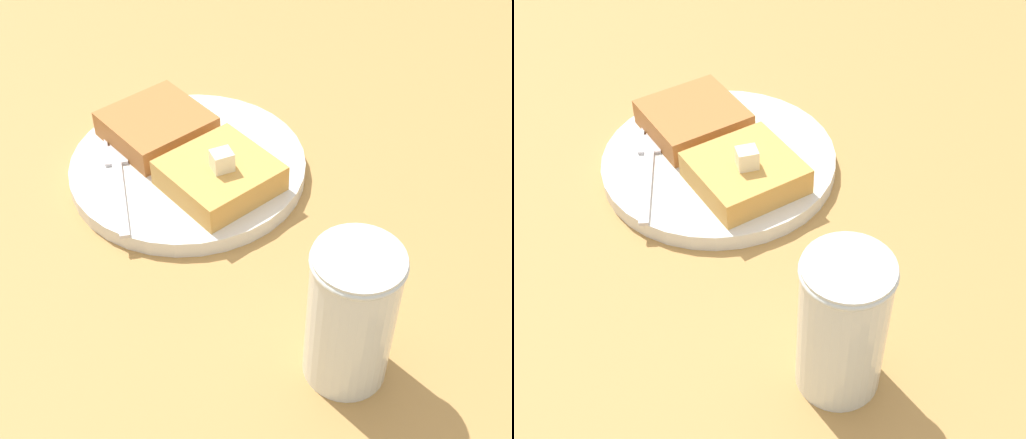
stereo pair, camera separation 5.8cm
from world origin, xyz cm
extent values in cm
cube|color=#AF8145|center=(0.00, 0.00, 1.07)|extent=(124.24, 124.24, 2.13)
cylinder|color=silver|center=(7.35, 1.47, 2.93)|extent=(22.68, 22.68, 1.59)
torus|color=gray|center=(7.35, 1.47, 3.32)|extent=(22.68, 22.68, 0.80)
cube|color=gold|center=(2.37, 1.67, 5.04)|extent=(9.26, 9.41, 2.64)
cube|color=#B16B34|center=(12.33, 1.26, 5.04)|extent=(9.26, 9.41, 2.64)
cube|color=#F9EFCA|center=(1.71, 1.87, 7.29)|extent=(2.18, 2.29, 1.85)
cube|color=silver|center=(7.06, 9.49, 3.90)|extent=(9.04, 5.92, 0.36)
cube|color=silver|center=(12.55, 6.20, 3.90)|extent=(3.53, 3.33, 0.36)
cube|color=silver|center=(15.54, 5.36, 3.90)|extent=(2.91, 1.92, 0.36)
cube|color=silver|center=(15.26, 4.89, 3.90)|extent=(2.91, 1.92, 0.36)
cube|color=silver|center=(14.98, 4.42, 3.90)|extent=(2.91, 1.92, 0.36)
cube|color=silver|center=(14.70, 3.94, 3.90)|extent=(2.91, 1.92, 0.36)
cylinder|color=#59250C|center=(-18.08, 7.25, 6.07)|extent=(5.70, 5.70, 7.88)
cylinder|color=silver|center=(-18.08, 7.25, 8.12)|extent=(6.19, 6.19, 11.98)
torus|color=silver|center=(-18.08, 7.25, 13.66)|extent=(6.44, 6.44, 0.50)
camera|label=1|loc=(-36.25, 33.18, 46.86)|focal=50.00mm
camera|label=2|loc=(-39.92, 28.65, 46.86)|focal=50.00mm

